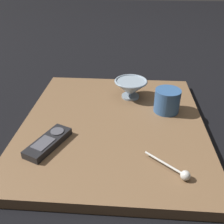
{
  "coord_description": "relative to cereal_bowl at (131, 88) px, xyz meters",
  "views": [
    {
      "loc": [
        -0.05,
        0.7,
        0.5
      ],
      "look_at": [
        0.01,
        -0.02,
        0.05
      ],
      "focal_mm": 40.49,
      "sensor_mm": 36.0,
      "label": 1
    }
  ],
  "objects": [
    {
      "name": "ground_plane",
      "position": [
        0.05,
        0.17,
        -0.07
      ],
      "size": [
        6.0,
        6.0,
        0.0
      ],
      "primitive_type": "plane",
      "color": "black"
    },
    {
      "name": "table",
      "position": [
        0.05,
        0.17,
        -0.06
      ],
      "size": [
        0.59,
        0.67,
        0.03
      ],
      "color": "brown",
      "rests_on": "ground"
    },
    {
      "name": "cereal_bowl",
      "position": [
        0.0,
        0.0,
        0.0
      ],
      "size": [
        0.12,
        0.12,
        0.07
      ],
      "color": "#8C9EAD",
      "rests_on": "table"
    },
    {
      "name": "coffee_mug",
      "position": [
        -0.13,
        0.09,
        0.0
      ],
      "size": [
        0.09,
        0.09,
        0.08
      ],
      "color": "#33598C",
      "rests_on": "table"
    },
    {
      "name": "teaspoon",
      "position": [
        -0.13,
        0.41,
        -0.03
      ],
      "size": [
        0.11,
        0.09,
        0.03
      ],
      "color": "silver",
      "rests_on": "table"
    },
    {
      "name": "tv_remote_near",
      "position": [
        0.23,
        0.31,
        -0.03
      ],
      "size": [
        0.11,
        0.16,
        0.02
      ],
      "color": "black",
      "rests_on": "table"
    }
  ]
}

